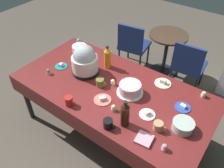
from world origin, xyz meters
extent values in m
plane|color=brown|center=(0.00, 0.00, 0.00)|extent=(9.00, 9.00, 0.00)
cube|color=maroon|center=(0.00, 0.00, 0.73)|extent=(2.20, 1.10, 0.04)
cylinder|color=black|center=(-1.02, -0.47, 0.35)|extent=(0.06, 0.06, 0.71)
cylinder|color=black|center=(-1.02, 0.47, 0.35)|extent=(0.06, 0.06, 0.71)
cylinder|color=black|center=(1.02, 0.47, 0.35)|extent=(0.06, 0.06, 0.71)
cube|color=maroon|center=(0.00, -0.55, 0.62)|extent=(2.20, 0.01, 0.18)
cube|color=maroon|center=(0.00, 0.55, 0.62)|extent=(2.20, 0.01, 0.18)
cylinder|color=silver|center=(0.20, 0.04, 0.76)|extent=(0.28, 0.28, 0.01)
cylinder|color=beige|center=(0.20, 0.04, 0.81)|extent=(0.23, 0.23, 0.10)
cylinder|color=silver|center=(0.20, 0.04, 0.87)|extent=(0.23, 0.23, 0.01)
cylinder|color=black|center=(-0.41, 0.03, 0.77)|extent=(0.32, 0.32, 0.04)
cylinder|color=white|center=(-0.41, 0.03, 0.88)|extent=(0.30, 0.30, 0.17)
sphere|color=#B2BCC1|center=(-0.41, 0.03, 0.98)|extent=(0.26, 0.26, 0.26)
cylinder|color=#B2C6BC|center=(0.85, -0.07, 0.79)|extent=(0.20, 0.20, 0.09)
cylinder|color=silver|center=(-0.79, 0.34, 0.79)|extent=(0.20, 0.20, 0.07)
cylinder|color=beige|center=(0.42, 0.39, 0.75)|extent=(0.19, 0.19, 0.01)
cube|color=white|center=(0.42, 0.39, 0.78)|extent=(0.07, 0.05, 0.05)
cylinder|color=#E07266|center=(0.04, -0.22, 0.75)|extent=(0.18, 0.18, 0.01)
cube|color=white|center=(0.04, -0.22, 0.78)|extent=(0.07, 0.08, 0.04)
cylinder|color=white|center=(0.51, -0.12, 0.75)|extent=(0.16, 0.16, 0.01)
cube|color=white|center=(0.51, -0.12, 0.78)|extent=(0.06, 0.07, 0.04)
cylinder|color=teal|center=(-0.73, -0.06, 0.75)|extent=(0.15, 0.15, 0.01)
cube|color=beige|center=(-0.73, -0.06, 0.78)|extent=(0.04, 0.06, 0.04)
cylinder|color=#2D4CB2|center=(0.75, 0.18, 0.75)|extent=(0.16, 0.16, 0.01)
cube|color=white|center=(0.75, 0.18, 0.77)|extent=(0.06, 0.04, 0.03)
cylinder|color=beige|center=(0.85, 0.46, 0.77)|extent=(0.05, 0.05, 0.03)
sphere|color=beige|center=(0.85, 0.46, 0.79)|extent=(0.05, 0.05, 0.05)
cylinder|color=beige|center=(-0.74, -0.25, 0.77)|extent=(0.05, 0.05, 0.03)
sphere|color=brown|center=(-0.74, -0.25, 0.79)|extent=(0.05, 0.05, 0.05)
cylinder|color=beige|center=(0.82, -0.37, 0.77)|extent=(0.05, 0.05, 0.03)
sphere|color=pink|center=(0.82, -0.37, 0.79)|extent=(0.05, 0.05, 0.05)
cylinder|color=beige|center=(-0.94, 0.48, 0.77)|extent=(0.05, 0.05, 0.03)
sphere|color=#6BC6B2|center=(-0.94, 0.48, 0.79)|extent=(0.05, 0.05, 0.05)
cylinder|color=beige|center=(-0.02, 0.05, 0.77)|extent=(0.05, 0.05, 0.03)
sphere|color=beige|center=(-0.02, 0.05, 0.79)|extent=(0.05, 0.05, 0.05)
cylinder|color=beige|center=(0.21, -0.26, 0.77)|extent=(0.05, 0.05, 0.03)
sphere|color=beige|center=(0.21, -0.26, 0.79)|extent=(0.05, 0.05, 0.05)
cylinder|color=orange|center=(-0.27, 0.28, 0.86)|extent=(0.08, 0.08, 0.22)
cone|color=orange|center=(-0.27, 0.28, 0.99)|extent=(0.07, 0.07, 0.05)
cylinder|color=black|center=(-0.27, 0.28, 1.03)|extent=(0.04, 0.04, 0.02)
cylinder|color=#33190F|center=(0.40, -0.34, 0.86)|extent=(0.08, 0.08, 0.22)
cone|color=#33190F|center=(0.40, -0.34, 1.00)|extent=(0.08, 0.08, 0.05)
cylinder|color=black|center=(0.40, -0.34, 1.03)|extent=(0.04, 0.04, 0.02)
cylinder|color=tan|center=(0.67, -0.21, 0.79)|extent=(0.09, 0.09, 0.08)
torus|color=tan|center=(0.73, -0.21, 0.79)|extent=(0.05, 0.01, 0.05)
cylinder|color=#B2231E|center=(-0.19, -0.46, 0.80)|extent=(0.08, 0.08, 0.10)
torus|color=#B2231E|center=(-0.14, -0.46, 0.80)|extent=(0.06, 0.01, 0.06)
cylinder|color=olive|center=(-0.13, -0.05, 0.79)|extent=(0.09, 0.09, 0.09)
torus|color=olive|center=(-0.07, -0.05, 0.80)|extent=(0.06, 0.01, 0.06)
cylinder|color=black|center=(0.29, -0.46, 0.79)|extent=(0.09, 0.09, 0.09)
torus|color=black|center=(0.35, -0.46, 0.80)|extent=(0.06, 0.01, 0.06)
cube|color=pink|center=(0.63, -0.39, 0.76)|extent=(0.16, 0.16, 0.02)
cube|color=navy|center=(-0.55, 1.37, 0.42)|extent=(0.50, 0.50, 0.05)
cube|color=navy|center=(-0.52, 1.17, 0.65)|extent=(0.42, 0.10, 0.40)
cylinder|color=black|center=(-0.39, 1.59, 0.20)|extent=(0.03, 0.03, 0.40)
cylinder|color=black|center=(-0.77, 1.53, 0.20)|extent=(0.03, 0.03, 0.40)
cylinder|color=black|center=(-0.33, 1.21, 0.20)|extent=(0.03, 0.03, 0.40)
cylinder|color=black|center=(-0.71, 1.15, 0.20)|extent=(0.03, 0.03, 0.40)
cube|color=navy|center=(0.40, 1.37, 0.42)|extent=(0.47, 0.47, 0.05)
cube|color=navy|center=(0.41, 1.17, 0.65)|extent=(0.42, 0.07, 0.40)
cylinder|color=black|center=(0.58, 1.57, 0.20)|extent=(0.03, 0.03, 0.40)
cylinder|color=black|center=(0.20, 1.55, 0.20)|extent=(0.03, 0.03, 0.40)
cylinder|color=black|center=(0.60, 1.19, 0.20)|extent=(0.03, 0.03, 0.40)
cylinder|color=black|center=(0.22, 1.17, 0.20)|extent=(0.03, 0.03, 0.40)
cylinder|color=#473323|center=(-0.05, 1.52, 0.70)|extent=(0.60, 0.60, 0.03)
cylinder|color=black|center=(-0.05, 1.52, 0.35)|extent=(0.06, 0.06, 0.67)
cylinder|color=black|center=(-0.05, 1.52, 0.01)|extent=(0.44, 0.44, 0.02)
camera|label=1|loc=(1.12, -1.50, 2.41)|focal=36.61mm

